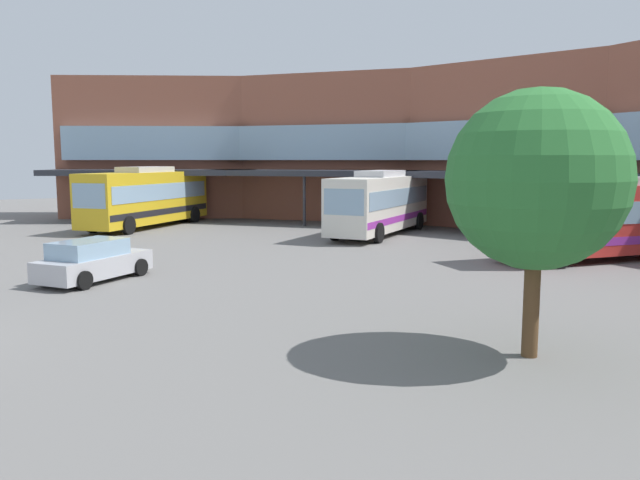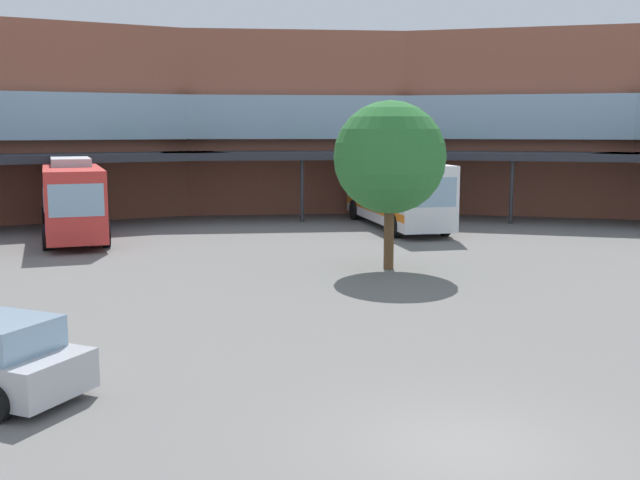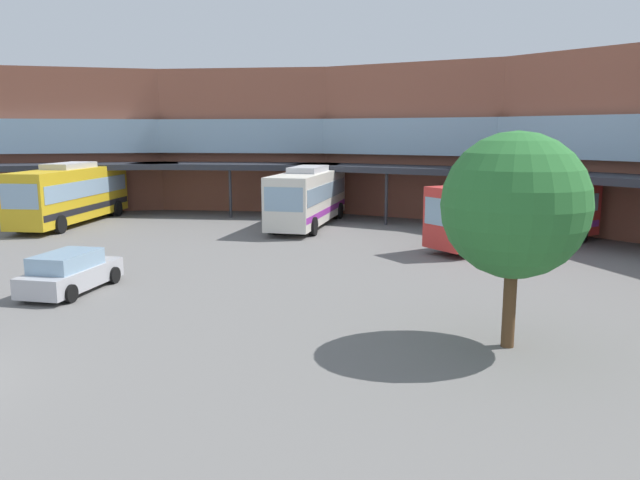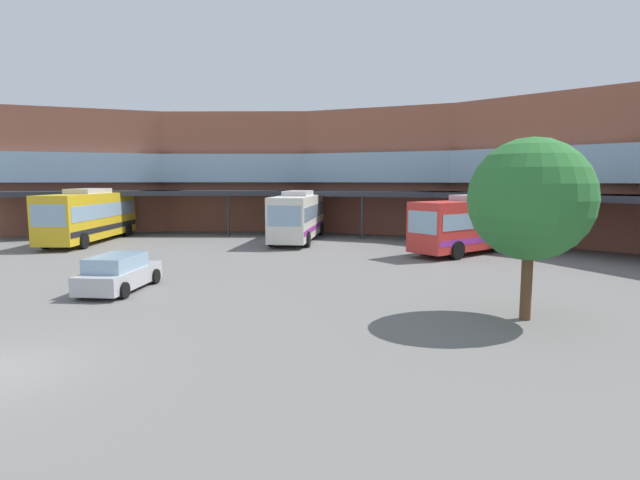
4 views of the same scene
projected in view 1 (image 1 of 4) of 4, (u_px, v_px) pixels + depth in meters
station_building at (628, 138)px, 26.20m from camera, size 77.60×33.56×10.60m
bus_1 at (609, 218)px, 27.90m from camera, size 3.91×10.98×3.69m
bus_2 at (146, 197)px, 41.38m from camera, size 9.80×10.07×3.99m
bus_4 at (380, 202)px, 37.32m from camera, size 8.56×10.29×3.81m
parked_car at (93, 261)px, 23.13m from camera, size 4.13×4.57×1.53m
plaza_tree at (537, 180)px, 13.81m from camera, size 4.00×4.00×6.01m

